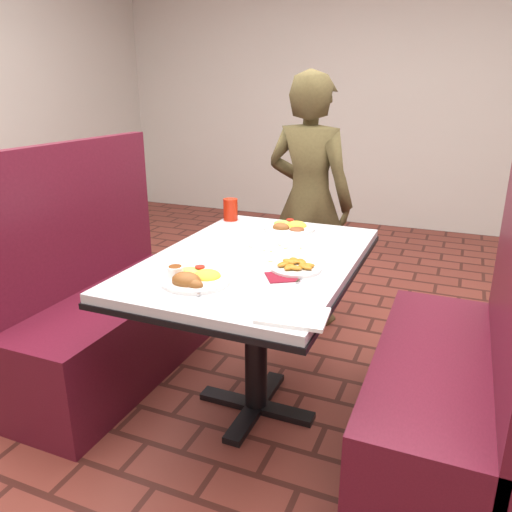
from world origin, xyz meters
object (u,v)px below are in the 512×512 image
(booth_bench_right, at_px, (447,385))
(diner_person, at_px, (309,202))
(near_dinner_plate, at_px, (194,275))
(red_tumbler, at_px, (230,210))
(dining_table, at_px, (256,278))
(booth_bench_left, at_px, (109,315))
(far_dinner_plate, at_px, (290,225))
(plantain_plate, at_px, (296,267))

(booth_bench_right, bearing_deg, diner_person, 130.47)
(near_dinner_plate, xyz_separation_m, red_tumbler, (-0.26, 0.84, 0.03))
(dining_table, distance_m, booth_bench_left, 0.86)
(booth_bench_left, bearing_deg, near_dinner_plate, -26.74)
(dining_table, xyz_separation_m, booth_bench_right, (0.80, 0.00, -0.32))
(dining_table, distance_m, near_dinner_plate, 0.39)
(booth_bench_right, xyz_separation_m, far_dinner_plate, (-0.80, 0.44, 0.44))
(red_tumbler, bearing_deg, near_dinner_plate, -73.12)
(booth_bench_right, height_order, red_tumbler, booth_bench_right)
(far_dinner_plate, relative_size, plantain_plate, 1.26)
(diner_person, distance_m, near_dinner_plate, 1.39)
(dining_table, xyz_separation_m, near_dinner_plate, (-0.09, -0.36, 0.12))
(booth_bench_left, xyz_separation_m, plantain_plate, (1.00, -0.09, 0.43))
(diner_person, bearing_deg, near_dinner_plate, 99.47)
(diner_person, bearing_deg, red_tumbler, 74.05)
(red_tumbler, bearing_deg, dining_table, -54.50)
(near_dinner_plate, height_order, far_dinner_plate, near_dinner_plate)
(dining_table, height_order, red_tumbler, red_tumbler)
(booth_bench_left, relative_size, diner_person, 0.79)
(near_dinner_plate, bearing_deg, red_tumbler, 106.88)
(dining_table, xyz_separation_m, diner_person, (-0.09, 1.04, 0.10))
(diner_person, height_order, far_dinner_plate, diner_person)
(booth_bench_left, bearing_deg, plantain_plate, -5.21)
(dining_table, height_order, booth_bench_left, booth_bench_left)
(booth_bench_right, relative_size, diner_person, 0.79)
(dining_table, xyz_separation_m, plantain_plate, (0.20, -0.09, 0.11))
(booth_bench_right, distance_m, near_dinner_plate, 1.06)
(booth_bench_right, bearing_deg, red_tumbler, 156.90)
(diner_person, xyz_separation_m, near_dinner_plate, (-0.01, -1.39, 0.02))
(dining_table, bearing_deg, plantain_plate, -24.08)
(dining_table, relative_size, booth_bench_right, 1.01)
(dining_table, height_order, booth_bench_right, booth_bench_right)
(booth_bench_left, xyz_separation_m, diner_person, (0.71, 1.04, 0.43))
(far_dinner_plate, bearing_deg, near_dinner_plate, -96.50)
(diner_person, relative_size, red_tumbler, 13.32)
(dining_table, xyz_separation_m, far_dinner_plate, (-0.00, 0.44, 0.12))
(booth_bench_left, xyz_separation_m, far_dinner_plate, (0.80, 0.44, 0.44))
(booth_bench_left, height_order, near_dinner_plate, booth_bench_left)
(booth_bench_left, xyz_separation_m, near_dinner_plate, (0.71, -0.36, 0.45))
(dining_table, relative_size, diner_person, 0.80)
(plantain_plate, bearing_deg, booth_bench_left, 174.79)
(dining_table, bearing_deg, booth_bench_right, 0.00)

